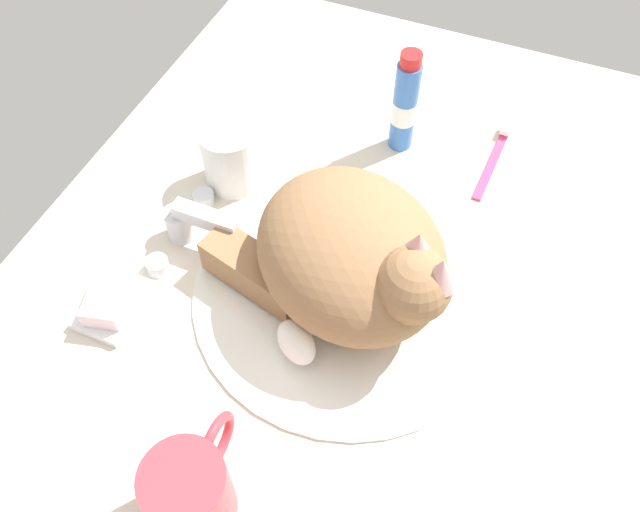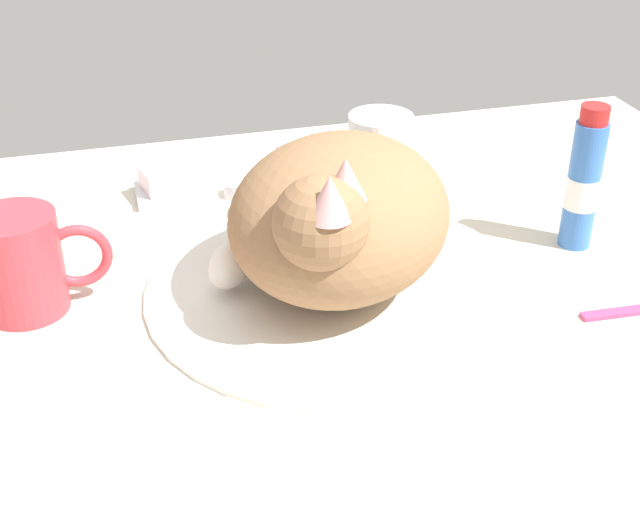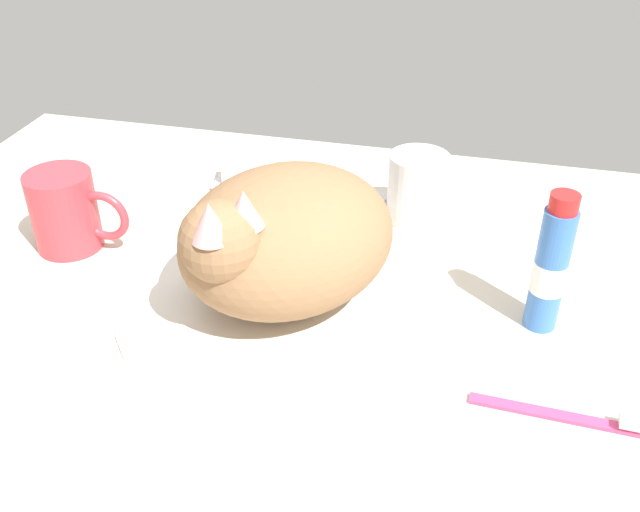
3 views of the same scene
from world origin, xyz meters
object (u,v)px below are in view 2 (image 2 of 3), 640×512
Objects in this scene: cat at (335,217)px; rinse_cup at (380,152)px; faucet at (287,173)px; toothpaste_bottle at (584,182)px; coffee_mug at (23,263)px; soap_bar at (174,177)px.

cat is 24.45cm from rinse_cup.
rinse_cup is (11.00, -0.60, 1.65)cm from faucet.
rinse_cup is (11.59, 21.21, -3.70)cm from cat.
coffee_mug is at bearing 177.65° from toothpaste_bottle.
toothpaste_bottle reaches higher than rinse_cup.
rinse_cup is 24.30cm from toothpaste_bottle.
rinse_cup reaches higher than faucet.
toothpaste_bottle is (26.96, 2.58, -0.99)cm from cat.
faucet is at bearing 30.78° from coffee_mug.
soap_bar is 0.47× the size of toothpaste_bottle.
cat reaches higher than toothpaste_bottle.
coffee_mug is 0.80× the size of toothpaste_bottle.
soap_bar is at bearing 115.79° from cat.
faucet is 13.01cm from soap_bar.
cat is 28.53cm from coffee_mug.
soap_bar is 45.19cm from toothpaste_bottle.
faucet is 22.46cm from cat.
soap_bar is at bearing 150.19° from toothpaste_bottle.
rinse_cup is 24.00cm from soap_bar.
rinse_cup is 1.23× the size of soap_bar.
faucet is at bearing 143.90° from toothpaste_bottle.
rinse_cup is at bearing -8.94° from soap_bar.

